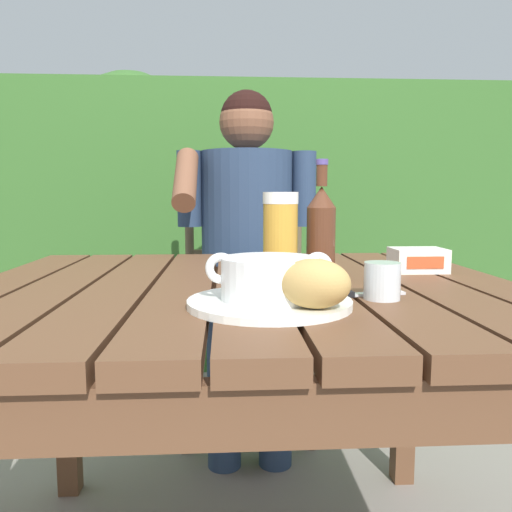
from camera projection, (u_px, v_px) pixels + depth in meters
dining_table at (245, 325)px, 1.07m from camera, size 1.11×1.00×0.72m
hedge_backdrop at (216, 213)px, 2.84m from camera, size 3.31×0.85×1.57m
chair_near_diner at (245, 299)px, 2.02m from camera, size 0.48×0.44×1.02m
person_eating at (247, 241)px, 1.79m from camera, size 0.48×0.47×1.26m
serving_plate at (269, 303)px, 0.83m from camera, size 0.27×0.27×0.01m
soup_bowl at (269, 277)px, 0.82m from camera, size 0.21×0.16×0.08m
bread_roll at (314, 284)px, 0.76m from camera, size 0.13×0.11×0.07m
beer_glass at (281, 237)px, 1.05m from camera, size 0.07×0.07×0.18m
beer_bottle at (321, 230)px, 1.09m from camera, size 0.06×0.06×0.25m
water_glass_small at (382, 281)px, 0.88m from camera, size 0.06×0.06×0.06m
butter_tub at (418, 260)px, 1.20m from camera, size 0.12×0.09×0.05m
table_knife at (351, 294)px, 0.91m from camera, size 0.17×0.05×0.01m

